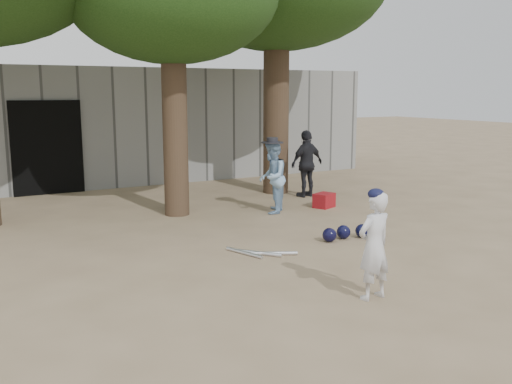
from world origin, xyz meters
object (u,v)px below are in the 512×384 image
spectator_dark (307,164)px  red_bag (324,200)px  boy_player (374,246)px  spectator_blue (272,177)px

spectator_dark → red_bag: bearing=63.9°
boy_player → spectator_blue: spectator_blue is taller
boy_player → red_bag: size_ratio=3.05×
red_bag → spectator_blue: bearing=176.8°
boy_player → red_bag: (2.64, 4.61, -0.49)m
spectator_blue → red_bag: 1.36m
boy_player → spectator_dark: bearing=-123.3°
spectator_blue → boy_player: bearing=22.3°
boy_player → spectator_blue: bearing=-112.7°
boy_player → spectator_dark: (3.02, 5.83, 0.13)m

